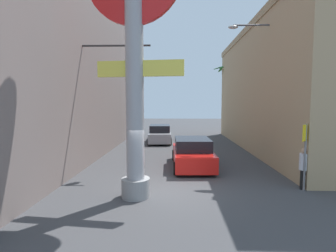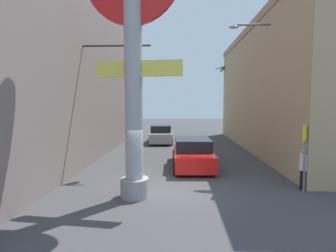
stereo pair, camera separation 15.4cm
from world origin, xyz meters
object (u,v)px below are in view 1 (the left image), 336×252
at_px(car_lead, 192,153).
at_px(palm_tree_far_left, 118,97).
at_px(palm_tree_near_right, 283,65).
at_px(pedestrian_by_sign, 304,165).
at_px(traffic_light_mast, 83,83).
at_px(street_lamp, 266,80).
at_px(palm_tree_far_right, 224,93).
at_px(palm_tree_near_left, 49,82).
at_px(crossing_sign, 305,147).
at_px(car_far, 160,134).
at_px(pedestrian_far_left, 121,130).
at_px(neon_sign_pole, 135,65).

height_order(car_lead, palm_tree_far_left, palm_tree_far_left).
relative_size(palm_tree_near_right, pedestrian_by_sign, 5.77).
distance_m(car_lead, palm_tree_far_left, 15.69).
bearing_deg(traffic_light_mast, street_lamp, 8.99).
relative_size(traffic_light_mast, palm_tree_far_right, 0.84).
bearing_deg(car_lead, palm_tree_near_left, -178.61).
bearing_deg(crossing_sign, street_lamp, 89.75).
height_order(car_far, palm_tree_far_left, palm_tree_far_left).
relative_size(street_lamp, palm_tree_near_left, 1.10).
distance_m(crossing_sign, palm_tree_far_left, 20.87).
distance_m(street_lamp, palm_tree_near_left, 11.94).
bearing_deg(traffic_light_mast, car_lead, 5.71).
bearing_deg(palm_tree_near_left, palm_tree_near_right, 2.75).
distance_m(street_lamp, car_far, 11.20).
height_order(street_lamp, palm_tree_far_left, street_lamp).
xyz_separation_m(palm_tree_near_right, pedestrian_by_sign, (-0.66, -4.07, -4.54)).
bearing_deg(crossing_sign, car_far, 116.58).
xyz_separation_m(traffic_light_mast, car_far, (3.37, 9.72, -3.78)).
xyz_separation_m(street_lamp, palm_tree_far_right, (0.36, 14.89, -0.06)).
bearing_deg(palm_tree_near_left, traffic_light_mast, -10.91).
bearing_deg(pedestrian_far_left, traffic_light_mast, -88.52).
xyz_separation_m(palm_tree_near_left, pedestrian_far_left, (1.72, 10.16, -3.62)).
bearing_deg(traffic_light_mast, palm_tree_near_left, 169.09).
relative_size(car_lead, palm_tree_far_right, 0.61).
xyz_separation_m(traffic_light_mast, car_lead, (5.71, 0.57, -3.78)).
height_order(car_far, palm_tree_far_right, palm_tree_far_right).
bearing_deg(pedestrian_far_left, car_lead, -59.06).
distance_m(crossing_sign, palm_tree_near_left, 12.75).
relative_size(car_far, palm_tree_near_left, 0.67).
distance_m(car_lead, car_far, 9.45).
relative_size(street_lamp, palm_tree_far_right, 1.03).
xyz_separation_m(traffic_light_mast, palm_tree_far_right, (10.26, 16.46, 0.19)).
relative_size(neon_sign_pole, pedestrian_far_left, 5.59).
xyz_separation_m(street_lamp, traffic_light_mast, (-9.89, -1.57, -0.25)).
bearing_deg(car_far, pedestrian_by_sign, -62.85).
height_order(traffic_light_mast, palm_tree_near_right, palm_tree_near_right).
height_order(palm_tree_far_left, palm_tree_near_left, palm_tree_near_left).
xyz_separation_m(car_far, pedestrian_far_left, (-3.64, 0.82, 0.26)).
xyz_separation_m(palm_tree_near_right, pedestrian_far_left, (-10.87, 9.55, -4.51)).
distance_m(palm_tree_far_left, pedestrian_by_sign, 20.84).
xyz_separation_m(traffic_light_mast, pedestrian_by_sign, (9.93, -3.08, -3.55)).
distance_m(palm_tree_near_right, pedestrian_by_sign, 6.13).
distance_m(palm_tree_near_right, palm_tree_far_right, 15.49).
xyz_separation_m(street_lamp, pedestrian_far_left, (-10.16, 8.98, -3.77)).
distance_m(car_lead, pedestrian_far_left, 11.63).
bearing_deg(palm_tree_near_right, car_lead, -175.10).
distance_m(car_far, palm_tree_far_left, 7.32).
bearing_deg(neon_sign_pole, pedestrian_far_left, 103.82).
relative_size(car_lead, pedestrian_far_left, 2.74).
bearing_deg(palm_tree_far_right, car_lead, -105.99).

